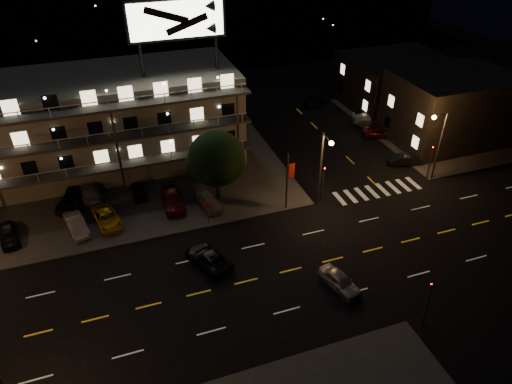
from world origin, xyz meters
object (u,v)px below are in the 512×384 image
object	(u,v)px
tree	(216,160)
side_car_0	(406,160)
road_car_east	(340,281)
road_car_west	(208,257)
lot_car_4	(209,201)
lot_car_2	(107,218)
lot_car_7	(89,191)

from	to	relation	value
tree	side_car_0	world-z (taller)	tree
side_car_0	tree	bearing A→B (deg)	102.30
road_car_east	road_car_west	world-z (taller)	road_car_east
lot_car_4	side_car_0	world-z (taller)	lot_car_4
lot_car_2	tree	bearing A→B (deg)	-7.79
lot_car_7	side_car_0	distance (m)	35.56
lot_car_7	road_car_west	bearing A→B (deg)	118.30
lot_car_2	lot_car_4	distance (m)	9.98
tree	side_car_0	size ratio (longest dim) A/B	1.93
side_car_0	road_car_west	xyz separation A→B (m)	(-25.97, -8.86, 0.04)
lot_car_4	road_car_west	bearing A→B (deg)	-112.98
lot_car_2	lot_car_4	world-z (taller)	lot_car_4
road_car_east	lot_car_7	bearing A→B (deg)	118.78
tree	lot_car_2	world-z (taller)	tree
lot_car_2	lot_car_7	bearing A→B (deg)	92.54
lot_car_4	road_car_east	bearing A→B (deg)	-71.04
road_car_east	lot_car_2	bearing A→B (deg)	125.34
tree	lot_car_7	bearing A→B (deg)	160.57
tree	lot_car_4	bearing A→B (deg)	-131.91
lot_car_4	lot_car_7	size ratio (longest dim) A/B	0.79
lot_car_2	lot_car_4	xyz separation A→B (m)	(9.96, -0.56, 0.05)
tree	lot_car_2	xyz separation A→B (m)	(-11.24, -0.87, -3.78)
road_car_east	tree	bearing A→B (deg)	96.82
tree	road_car_west	distance (m)	10.69
lot_car_2	lot_car_7	xyz separation A→B (m)	(-1.40, 5.33, 0.10)
tree	side_car_0	bearing A→B (deg)	-1.26
tree	lot_car_4	size ratio (longest dim) A/B	1.85
road_car_west	road_car_east	bearing A→B (deg)	122.26
lot_car_2	side_car_0	bearing A→B (deg)	-11.56
lot_car_7	road_car_east	size ratio (longest dim) A/B	1.29
road_car_east	road_car_west	distance (m)	11.26
lot_car_2	side_car_0	distance (m)	33.81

